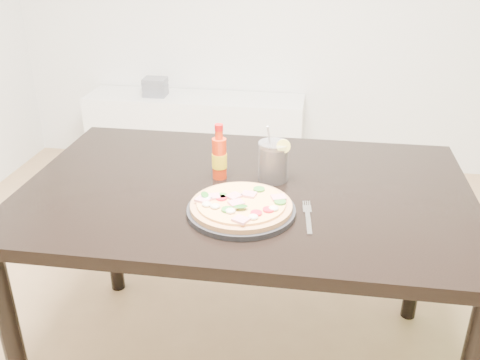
# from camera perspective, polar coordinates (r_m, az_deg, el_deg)

# --- Properties ---
(dining_table) EXTENTS (1.40, 0.90, 0.75)m
(dining_table) POSITION_cam_1_polar(r_m,az_deg,el_deg) (1.72, 0.61, -3.21)
(dining_table) COLOR black
(dining_table) RESTS_ON ground
(plate) EXTENTS (0.31, 0.31, 0.02)m
(plate) POSITION_cam_1_polar(r_m,az_deg,el_deg) (1.52, 0.12, -3.29)
(plate) COLOR black
(plate) RESTS_ON dining_table
(pizza) EXTENTS (0.29, 0.29, 0.03)m
(pizza) POSITION_cam_1_polar(r_m,az_deg,el_deg) (1.51, 0.06, -2.67)
(pizza) COLOR tan
(pizza) RESTS_ON plate
(hot_sauce_bottle) EXTENTS (0.06, 0.06, 0.18)m
(hot_sauce_bottle) POSITION_cam_1_polar(r_m,az_deg,el_deg) (1.71, -2.21, 2.46)
(hot_sauce_bottle) COLOR red
(hot_sauce_bottle) RESTS_ON dining_table
(cola_cup) EXTENTS (0.10, 0.10, 0.19)m
(cola_cup) POSITION_cam_1_polar(r_m,az_deg,el_deg) (1.71, 3.58, 1.92)
(cola_cup) COLOR black
(cola_cup) RESTS_ON dining_table
(fork) EXTENTS (0.03, 0.19, 0.00)m
(fork) POSITION_cam_1_polar(r_m,az_deg,el_deg) (1.52, 7.24, -3.83)
(fork) COLOR silver
(fork) RESTS_ON dining_table
(media_console) EXTENTS (1.40, 0.34, 0.50)m
(media_console) POSITION_cam_1_polar(r_m,az_deg,el_deg) (3.56, -4.74, 5.01)
(media_console) COLOR white
(media_console) RESTS_ON ground
(cd_stack) EXTENTS (0.14, 0.12, 0.11)m
(cd_stack) POSITION_cam_1_polar(r_m,az_deg,el_deg) (3.51, -9.03, 9.78)
(cd_stack) COLOR slate
(cd_stack) RESTS_ON media_console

